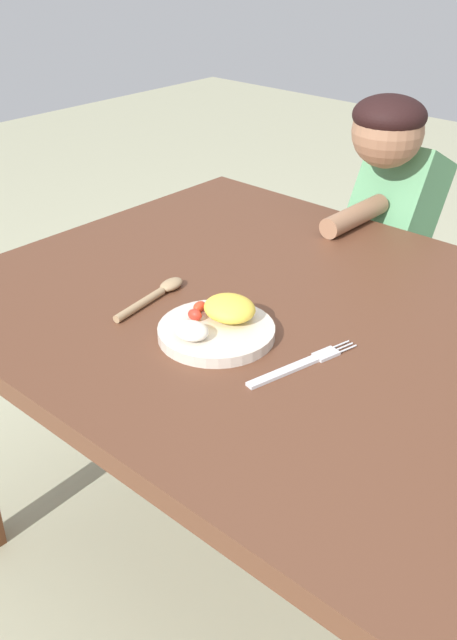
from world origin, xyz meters
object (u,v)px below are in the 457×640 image
at_px(fork, 300,365).
at_px(spoon, 157,294).
at_px(person, 390,258).
at_px(plate, 218,325).

height_order(fork, spoon, spoon).
bearing_deg(spoon, person, -14.87).
relative_size(plate, person, 0.21).
distance_m(fork, person, 0.82).
distance_m(plate, fork, 0.17).
xyz_separation_m(spoon, person, (0.08, 0.75, -0.16)).
relative_size(plate, fork, 0.93).
bearing_deg(fork, plate, 108.02).
xyz_separation_m(plate, person, (-0.10, 0.77, -0.17)).
bearing_deg(spoon, fork, -100.14).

